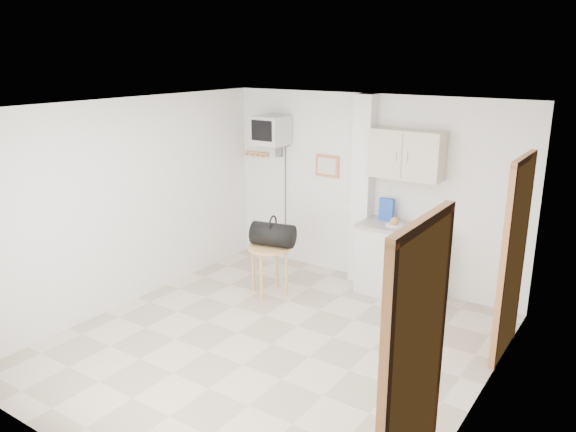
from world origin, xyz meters
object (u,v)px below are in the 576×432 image
Objects in this scene: crt_television at (271,131)px; round_table at (269,254)px; duffel_bag at (273,234)px; water_bottle at (409,358)px.

round_table is at bearing -55.81° from crt_television.
crt_television is 3.32× the size of round_table.
duffel_bag is (0.69, -0.93, -1.14)m from crt_television.
round_table is 1.61× the size of water_bottle.
crt_television is at bearing 114.19° from duffel_bag.
water_bottle is (2.23, -0.79, -0.37)m from round_table.
duffel_bag is 1.46× the size of water_bottle.
duffel_bag reaches higher than water_bottle.
duffel_bag reaches higher than round_table.
water_bottle is (2.20, -0.84, -0.62)m from duffel_bag.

